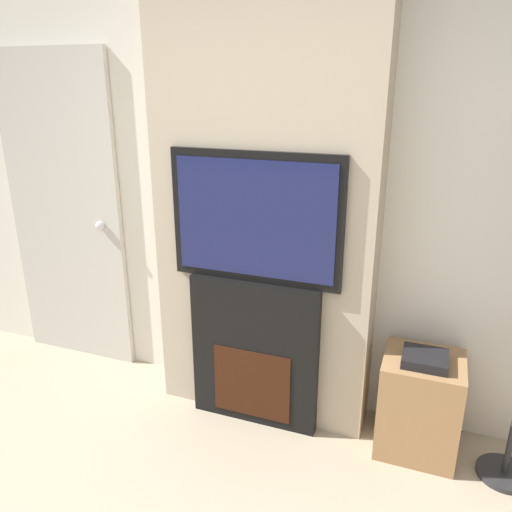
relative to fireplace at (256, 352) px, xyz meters
name	(u,v)px	position (x,y,z in m)	size (l,w,h in m)	color
wall_back	(276,182)	(0.00, 0.32, 0.92)	(6.00, 0.06, 2.70)	silver
chimney_breast	(265,188)	(0.00, 0.14, 0.92)	(1.23, 0.28, 2.70)	tan
fireplace	(256,352)	(0.00, 0.00, 0.00)	(0.74, 0.15, 0.87)	black
television	(256,218)	(0.00, 0.00, 0.79)	(0.93, 0.07, 0.69)	black
media_stand	(419,403)	(0.90, 0.05, -0.15)	(0.40, 0.38, 0.59)	#997047
entry_door	(66,214)	(-1.47, 0.26, 0.61)	(0.87, 0.09, 2.09)	#BCB7AD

